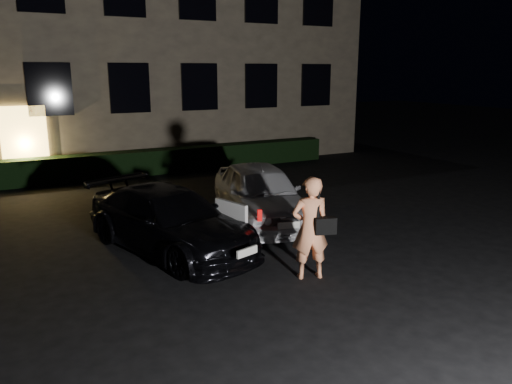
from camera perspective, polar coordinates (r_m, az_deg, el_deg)
ground at (r=8.80m, az=4.53°, el=-10.50°), size 80.00×80.00×0.00m
building at (r=22.30m, az=-17.35°, el=19.32°), size 20.00×8.11×12.00m
hedge at (r=18.08m, az=-13.43°, el=3.24°), size 15.00×0.70×0.85m
sedan at (r=10.32m, az=-9.79°, el=-3.19°), size 2.99×4.70×1.27m
hatch at (r=12.02m, az=0.50°, el=-0.17°), size 2.53×4.46×1.43m
man at (r=8.78m, az=6.26°, el=-4.09°), size 0.77×0.63×1.85m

